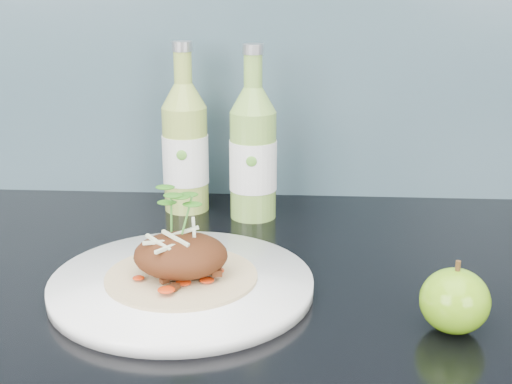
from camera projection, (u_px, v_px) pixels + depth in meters
The scene contains 5 objects.
dinner_plate at pixel (182, 285), 0.80m from camera, with size 0.32×0.32×0.02m.
pork_taco at pixel (181, 254), 0.79m from camera, with size 0.17×0.17×0.10m.
green_apple at pixel (455, 301), 0.71m from camera, with size 0.08×0.08×0.08m.
cider_bottle_left at pixel (185, 148), 1.05m from camera, with size 0.07×0.07×0.25m.
cider_bottle_right at pixel (253, 154), 1.02m from camera, with size 0.08×0.08×0.25m.
Camera 1 is at (0.06, 0.89, 1.25)m, focal length 50.00 mm.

